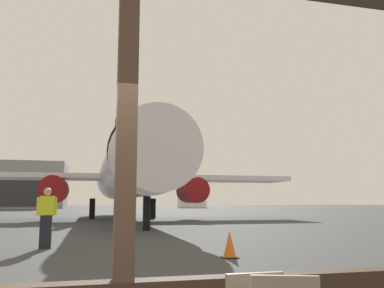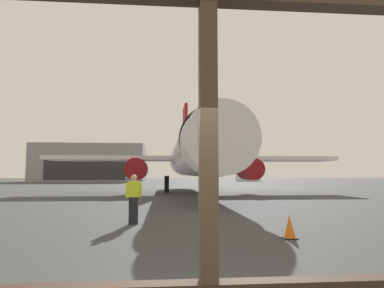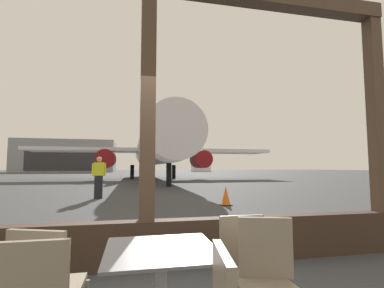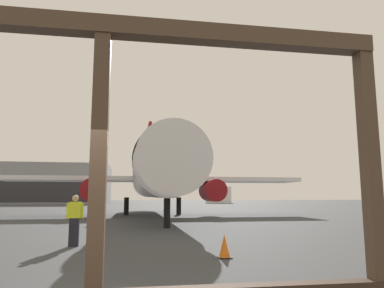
{
  "view_description": "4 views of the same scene",
  "coord_description": "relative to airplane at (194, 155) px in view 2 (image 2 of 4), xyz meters",
  "views": [
    {
      "loc": [
        -0.33,
        -4.02,
        1.34
      ],
      "look_at": [
        3.27,
        10.36,
        3.45
      ],
      "focal_mm": 37.89,
      "sensor_mm": 36.0,
      "label": 1
    },
    {
      "loc": [
        -0.51,
        -3.79,
        1.76
      ],
      "look_at": [
        1.19,
        16.03,
        3.52
      ],
      "focal_mm": 31.82,
      "sensor_mm": 36.0,
      "label": 2
    },
    {
      "loc": [
        -0.2,
        -3.76,
        1.29
      ],
      "look_at": [
        3.28,
        12.39,
        2.68
      ],
      "focal_mm": 26.13,
      "sensor_mm": 36.0,
      "label": 3
    },
    {
      "loc": [
        0.42,
        -4.51,
        1.7
      ],
      "look_at": [
        3.38,
        13.49,
        4.36
      ],
      "focal_mm": 33.48,
      "sensor_mm": 36.0,
      "label": 4
    }
  ],
  "objects": [
    {
      "name": "ground_plane",
      "position": [
        -2.27,
        13.8,
        -3.47
      ],
      "size": [
        220.0,
        220.0,
        0.0
      ],
      "primitive_type": "plane",
      "color": "#383A3D"
    },
    {
      "name": "window_frame",
      "position": [
        -2.27,
        -26.2,
        -2.02
      ],
      "size": [
        7.58,
        0.24,
        4.0
      ],
      "color": "#38281E",
      "rests_on": "ground"
    },
    {
      "name": "traffic_cone",
      "position": [
        0.7,
        -20.78,
        -3.17
      ],
      "size": [
        0.36,
        0.36,
        0.64
      ],
      "color": "orange",
      "rests_on": "ground"
    },
    {
      "name": "ground_crew_worker",
      "position": [
        -3.8,
        -17.68,
        -2.57
      ],
      "size": [
        0.55,
        0.22,
        1.74
      ],
      "color": "black",
      "rests_on": "ground"
    },
    {
      "name": "distant_hangar",
      "position": [
        -20.26,
        56.13,
        0.94
      ],
      "size": [
        25.69,
        15.95,
        8.82
      ],
      "color": "gray",
      "rests_on": "ground"
    },
    {
      "name": "fuel_storage_tank",
      "position": [
        19.67,
        58.8,
        -1.44
      ],
      "size": [
        6.55,
        6.55,
        4.06
      ],
      "primitive_type": "cylinder",
      "color": "white",
      "rests_on": "ground"
    },
    {
      "name": "airplane",
      "position": [
        0.0,
        0.0,
        0.0
      ],
      "size": [
        26.33,
        29.59,
        10.38
      ],
      "color": "silver",
      "rests_on": "ground"
    }
  ]
}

